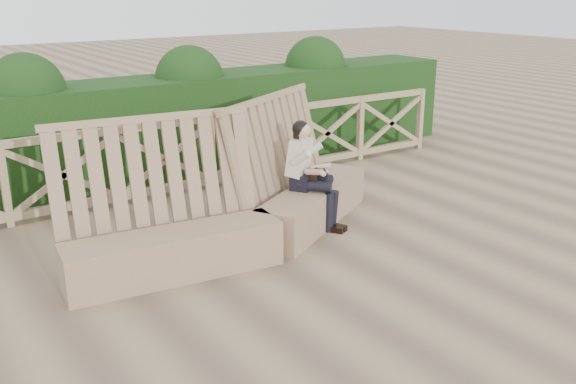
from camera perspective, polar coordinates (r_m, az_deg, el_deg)
ground at (r=6.52m, az=2.24°, el=-8.39°), size 60.00×60.00×0.00m
bench at (r=7.38m, az=-3.77°, el=-1.77°), size 4.35×1.80×1.62m
woman at (r=7.85m, az=1.80°, el=2.03°), size 0.60×0.79×1.34m
guardrail at (r=9.20m, az=-10.80°, el=2.92°), size 10.10×0.09×1.10m
hedge at (r=10.24m, az=-13.61°, el=5.39°), size 12.00×1.20×1.50m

